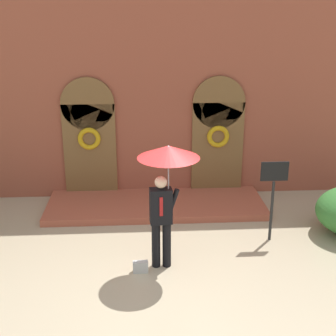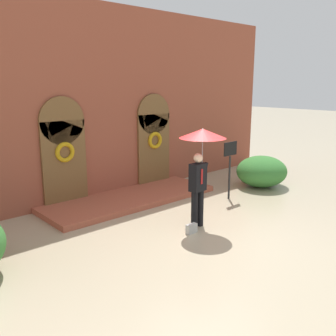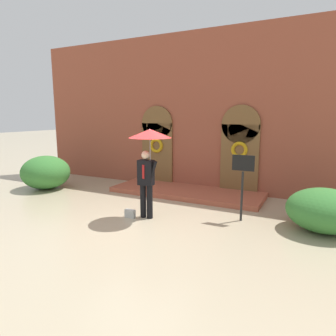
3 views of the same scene
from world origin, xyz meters
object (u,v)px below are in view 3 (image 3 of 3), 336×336
person_with_umbrella (149,147)px  handbag (130,214)px  shrub_right (325,210)px  shrub_left (46,172)px  sign_post (243,177)px

person_with_umbrella → handbag: 1.88m
person_with_umbrella → shrub_right: person_with_umbrella is taller
person_with_umbrella → shrub_left: size_ratio=1.35×
sign_post → shrub_left: bearing=178.6°
sign_post → shrub_left: sign_post is taller
handbag → shrub_left: (-4.59, 1.29, 0.51)m
sign_post → shrub_right: size_ratio=0.99×
shrub_right → sign_post: bearing=-175.0°
person_with_umbrella → shrub_right: (4.12, 1.07, -1.40)m
shrub_left → sign_post: bearing=-1.4°
shrub_left → shrub_right: (9.21, -0.02, -0.10)m
handbag → sign_post: bearing=21.3°
sign_post → person_with_umbrella: bearing=-157.8°
person_with_umbrella → shrub_right: size_ratio=1.36×
sign_post → shrub_left: (-7.30, 0.18, -0.55)m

